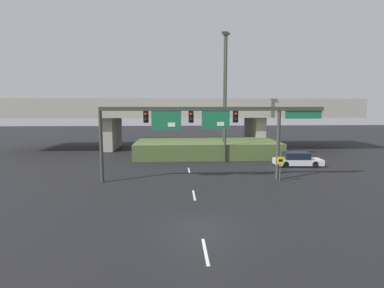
# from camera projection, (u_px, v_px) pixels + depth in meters

# --- Properties ---
(ground_plane) EXTENTS (160.00, 160.00, 0.00)m
(ground_plane) POSITION_uv_depth(u_px,v_px,m) (200.00, 227.00, 15.29)
(ground_plane) COLOR black
(lane_markings) EXTENTS (0.14, 34.82, 0.01)m
(lane_markings) POSITION_uv_depth(u_px,v_px,m) (189.00, 170.00, 28.77)
(lane_markings) COLOR silver
(lane_markings) RESTS_ON ground
(signal_gantry) EXTENTS (18.21, 0.44, 6.08)m
(signal_gantry) POSITION_uv_depth(u_px,v_px,m) (206.00, 120.00, 24.12)
(signal_gantry) COLOR #383D33
(signal_gantry) RESTS_ON ground
(speed_limit_sign) EXTENTS (0.60, 0.11, 2.12)m
(speed_limit_sign) POSITION_uv_depth(u_px,v_px,m) (280.00, 165.00, 24.29)
(speed_limit_sign) COLOR #4C4C4C
(speed_limit_sign) RESTS_ON ground
(highway_light_pole_near) EXTENTS (0.70, 0.36, 13.84)m
(highway_light_pole_near) POSITION_uv_depth(u_px,v_px,m) (226.00, 95.00, 32.44)
(highway_light_pole_near) COLOR #383D33
(highway_light_pole_near) RESTS_ON ground
(highway_light_pole_far) EXTENTS (0.70, 0.36, 14.69)m
(highway_light_pole_far) POSITION_uv_depth(u_px,v_px,m) (224.00, 93.00, 35.47)
(highway_light_pole_far) COLOR #383D33
(highway_light_pole_far) RESTS_ON ground
(overpass_bridge) EXTENTS (49.17, 9.20, 7.13)m
(overpass_bridge) POSITION_uv_depth(u_px,v_px,m) (184.00, 113.00, 43.66)
(overpass_bridge) COLOR #A39E93
(overpass_bridge) RESTS_ON ground
(grass_embankment) EXTENTS (17.32, 8.58, 1.85)m
(grass_embankment) POSITION_uv_depth(u_px,v_px,m) (206.00, 148.00, 37.55)
(grass_embankment) COLOR #4C6033
(grass_embankment) RESTS_ON ground
(parked_sedan_near_right) EXTENTS (4.89, 2.09, 1.43)m
(parked_sedan_near_right) POSITION_uv_depth(u_px,v_px,m) (297.00, 160.00, 30.78)
(parked_sedan_near_right) COLOR silver
(parked_sedan_near_right) RESTS_ON ground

